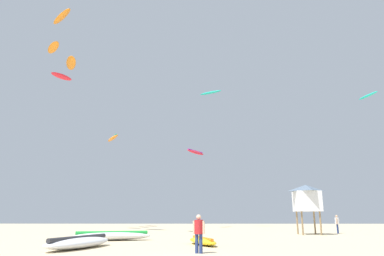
# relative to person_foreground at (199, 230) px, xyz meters

# --- Properties ---
(person_foreground) EXTENTS (0.51, 0.36, 1.59)m
(person_foreground) POSITION_rel_person_foreground_xyz_m (0.00, 0.00, 0.00)
(person_foreground) COLOR navy
(person_foreground) RESTS_ON ground
(person_midground) EXTENTS (0.37, 0.50, 1.62)m
(person_midground) POSITION_rel_person_foreground_xyz_m (12.55, 17.22, 0.01)
(person_midground) COLOR navy
(person_midground) RESTS_ON ground
(kite_grounded_near) EXTENTS (5.10, 2.65, 0.62)m
(kite_grounded_near) POSITION_rel_person_foreground_xyz_m (-5.52, 7.75, -0.65)
(kite_grounded_near) COLOR white
(kite_grounded_near) RESTS_ON ground
(kite_grounded_mid) EXTENTS (2.72, 5.17, 0.60)m
(kite_grounded_mid) POSITION_rel_person_foreground_xyz_m (-5.81, 2.17, -0.64)
(kite_grounded_mid) COLOR white
(kite_grounded_mid) RESTS_ON ground
(kite_grounded_far) EXTENTS (2.00, 3.68, 0.45)m
(kite_grounded_far) POSITION_rel_person_foreground_xyz_m (0.22, 4.37, -0.73)
(kite_grounded_far) COLOR yellow
(kite_grounded_far) RESTS_ON ground
(lifeguard_tower) EXTENTS (2.30, 2.30, 4.15)m
(lifeguard_tower) POSITION_rel_person_foreground_xyz_m (9.36, 15.16, 2.12)
(lifeguard_tower) COLOR #8C704C
(lifeguard_tower) RESTS_ON ground
(kite_aloft_0) EXTENTS (3.07, 4.64, 0.88)m
(kite_aloft_0) POSITION_rel_person_foreground_xyz_m (-16.79, 27.17, 20.33)
(kite_aloft_0) COLOR orange
(kite_aloft_1) EXTENTS (3.10, 4.47, 1.01)m
(kite_aloft_1) POSITION_rel_person_foreground_xyz_m (-12.73, 35.66, 11.96)
(kite_aloft_1) COLOR orange
(kite_aloft_2) EXTENTS (1.82, 2.29, 0.47)m
(kite_aloft_2) POSITION_rel_person_foreground_xyz_m (-13.36, 16.33, 13.91)
(kite_aloft_2) COLOR red
(kite_aloft_3) EXTENTS (1.42, 2.69, 0.52)m
(kite_aloft_3) POSITION_rel_person_foreground_xyz_m (17.54, 18.69, 12.60)
(kite_aloft_3) COLOR #19B29E
(kite_aloft_4) EXTENTS (3.51, 3.73, 0.93)m
(kite_aloft_4) POSITION_rel_person_foreground_xyz_m (-14.52, 17.66, 21.36)
(kite_aloft_4) COLOR orange
(kite_aloft_7) EXTENTS (3.52, 2.64, 0.60)m
(kite_aloft_7) POSITION_rel_person_foreground_xyz_m (1.99, 33.24, 18.28)
(kite_aloft_7) COLOR #19B29E
(kite_aloft_8) EXTENTS (3.04, 3.89, 0.87)m
(kite_aloft_8) POSITION_rel_person_foreground_xyz_m (-0.26, 32.12, 9.16)
(kite_aloft_8) COLOR red
(kite_aloft_9) EXTENTS (2.93, 3.62, 0.43)m
(kite_aloft_9) POSITION_rel_person_foreground_xyz_m (-17.36, 22.69, 20.32)
(kite_aloft_9) COLOR orange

